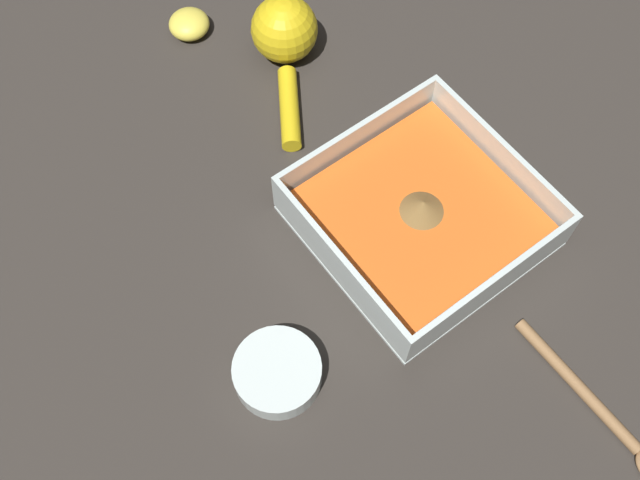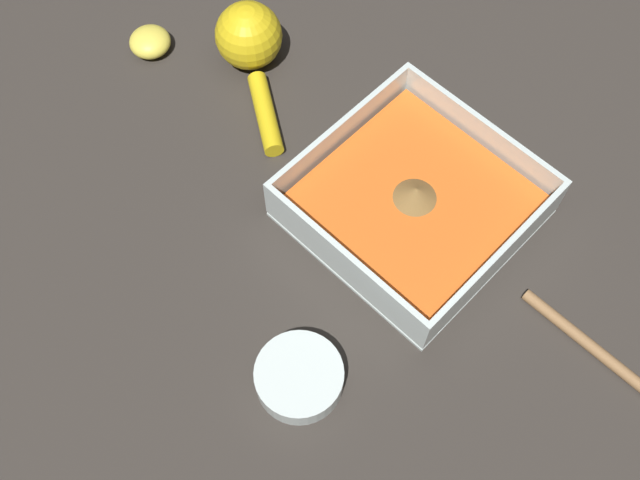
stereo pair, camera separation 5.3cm
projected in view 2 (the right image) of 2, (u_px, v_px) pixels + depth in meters
name	position (u px, v px, depth m)	size (l,w,h in m)	color
ground_plane	(377.00, 239.00, 0.79)	(4.00, 4.00, 0.00)	#332D28
square_dish	(413.00, 204.00, 0.79)	(0.22, 0.22, 0.06)	silver
spice_bowl	(299.00, 378.00, 0.71)	(0.09, 0.09, 0.03)	silver
lemon_squeezer	(250.00, 43.00, 0.87)	(0.17, 0.13, 0.08)	yellow
lemon_half	(152.00, 41.00, 0.90)	(0.05, 0.05, 0.03)	#EFDB4C
wooden_spoon	(618.00, 368.00, 0.72)	(0.20, 0.03, 0.01)	olive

